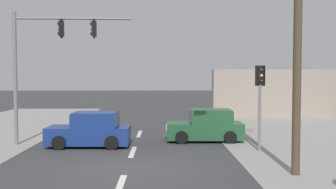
{
  "coord_description": "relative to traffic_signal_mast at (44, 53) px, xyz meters",
  "views": [
    {
      "loc": [
        1.18,
        -13.06,
        3.14
      ],
      "look_at": [
        1.47,
        4.0,
        2.32
      ],
      "focal_mm": 42.0,
      "sensor_mm": 36.0,
      "label": 1
    }
  ],
  "objects": [
    {
      "name": "ground_plane",
      "position": [
        4.09,
        -4.74,
        -4.15
      ],
      "size": [
        140.0,
        140.0,
        0.0
      ],
      "primitive_type": "plane",
      "color": "#3A3A3D"
    },
    {
      "name": "lane_dash_near",
      "position": [
        4.09,
        -6.74,
        -4.14
      ],
      "size": [
        0.2,
        2.4,
        0.01
      ],
      "primitive_type": "cube",
      "color": "silver",
      "rests_on": "ground"
    },
    {
      "name": "lane_dash_mid",
      "position": [
        4.09,
        -1.74,
        -4.14
      ],
      "size": [
        0.2,
        2.4,
        0.01
      ],
      "primitive_type": "cube",
      "color": "silver",
      "rests_on": "ground"
    },
    {
      "name": "lane_dash_far",
      "position": [
        4.09,
        3.26,
        -4.14
      ],
      "size": [
        0.2,
        2.4,
        0.01
      ],
      "primitive_type": "cube",
      "color": "silver",
      "rests_on": "ground"
    },
    {
      "name": "traffic_signal_mast",
      "position": [
        0.0,
        0.0,
        0.0
      ],
      "size": [
        5.29,
        0.48,
        6.0
      ],
      "color": "slate",
      "rests_on": "ground"
    },
    {
      "name": "pedestal_signal_right_kerb",
      "position": [
        9.34,
        -1.71,
        -1.73
      ],
      "size": [
        0.44,
        0.31,
        3.56
      ],
      "color": "slate",
      "rests_on": "ground"
    },
    {
      "name": "shopfront_wall_far",
      "position": [
        15.09,
        11.26,
        -2.35
      ],
      "size": [
        12.0,
        1.0,
        3.6
      ],
      "primitive_type": "cube",
      "color": "#A39384",
      "rests_on": "ground"
    },
    {
      "name": "hatchback_crossing_left",
      "position": [
        2.14,
        -0.45,
        -3.44
      ],
      "size": [
        3.66,
        1.82,
        1.53
      ],
      "color": "navy",
      "rests_on": "ground"
    },
    {
      "name": "hatchback_receding_far",
      "position": [
        7.42,
        0.89,
        -3.44
      ],
      "size": [
        3.67,
        1.83,
        1.53
      ],
      "color": "#235633",
      "rests_on": "ground"
    }
  ]
}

